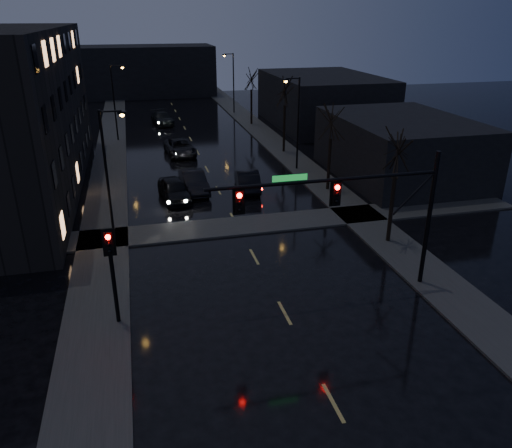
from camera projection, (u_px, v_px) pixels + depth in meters
ground at (357, 446)px, 16.09m from camera, size 160.00×160.00×0.00m
sidewalk_left at (110, 166)px, 45.49m from camera, size 3.00×140.00×0.12m
sidewalk_right at (288, 154)px, 49.24m from camera, size 3.00×140.00×0.12m
sidewalk_cross at (238, 226)px, 32.61m from camera, size 40.00×3.00×0.12m
commercial_right_near at (400, 148)px, 41.79m from camera, size 10.00×14.00×5.00m
commercial_right_far at (323, 100)px, 61.60m from camera, size 12.00×18.00×6.00m
far_block at (147, 71)px, 83.62m from camera, size 22.00×10.00×8.00m
signal_mast at (360, 201)px, 23.09m from camera, size 11.11×0.41×7.00m
signal_pole_left at (112, 264)px, 21.31m from camera, size 0.35×0.41×4.53m
tree_near at (399, 142)px, 28.04m from camera, size 3.52×3.52×8.08m
tree_mid_a at (332, 116)px, 37.14m from camera, size 3.30×3.30×7.58m
tree_mid_b at (285, 85)px, 47.56m from camera, size 3.74×3.74×8.59m
tree_far at (251, 75)px, 60.30m from camera, size 3.43×3.43×7.88m
streetlight_l_near at (110, 166)px, 28.66m from camera, size 1.53×0.28×8.00m
streetlight_l_far at (116, 96)px, 52.80m from camera, size 1.53×0.28×8.00m
streetlight_r_mid at (296, 116)px, 42.73m from camera, size 1.53×0.28×8.00m
streetlight_r_far at (232, 78)px, 67.77m from camera, size 1.53×0.28×8.00m
oncoming_car_a at (174, 190)px, 37.04m from camera, size 2.50×4.94×1.61m
oncoming_car_b at (194, 182)px, 38.76m from camera, size 2.00×4.97×1.61m
oncoming_car_c at (180, 147)px, 48.93m from camera, size 3.03×5.73×1.53m
oncoming_car_d at (162, 118)px, 62.52m from camera, size 2.87×5.58×1.55m
lead_car at (247, 180)px, 39.29m from camera, size 2.27×5.05×1.61m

